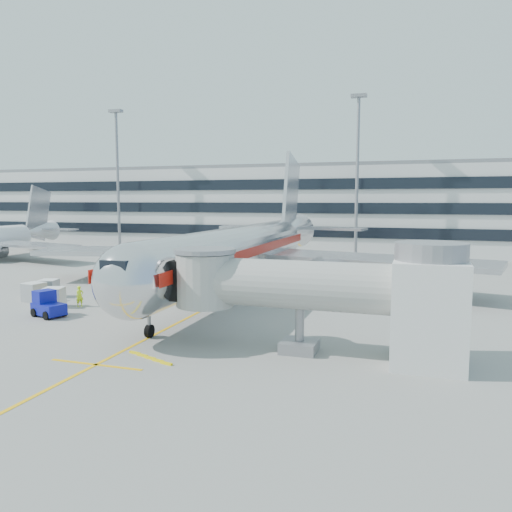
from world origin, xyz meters
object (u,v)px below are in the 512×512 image
(main_jet, at_px, (244,249))
(belt_loader, at_px, (142,290))
(cargo_container_front, at_px, (34,292))
(cargo_container_left, at_px, (54,297))
(baggage_tug, at_px, (47,305))
(cargo_container_right, at_px, (49,288))
(ramp_worker, at_px, (80,296))

(main_jet, xyz_separation_m, belt_loader, (-8.10, -7.03, -3.64))
(belt_loader, height_order, cargo_container_front, belt_loader)
(cargo_container_left, bearing_deg, main_jet, 46.19)
(baggage_tug, distance_m, cargo_container_front, 7.06)
(belt_loader, bearing_deg, cargo_container_front, -148.21)
(baggage_tug, relative_size, cargo_container_front, 1.70)
(cargo_container_left, distance_m, cargo_container_front, 3.67)
(main_jet, relative_size, cargo_container_left, 25.48)
(belt_loader, height_order, cargo_container_left, belt_loader)
(main_jet, relative_size, cargo_container_right, 26.71)
(main_jet, height_order, ramp_worker, main_jet)
(main_jet, distance_m, cargo_container_front, 20.72)
(belt_loader, xyz_separation_m, cargo_container_right, (-8.61, -2.90, 0.25))
(main_jet, relative_size, ramp_worker, 27.79)
(belt_loader, height_order, ramp_worker, belt_loader)
(baggage_tug, relative_size, cargo_container_left, 1.58)
(main_jet, height_order, cargo_container_right, main_jet)
(main_jet, bearing_deg, belt_loader, -139.07)
(belt_loader, distance_m, cargo_container_left, 8.21)
(cargo_container_right, bearing_deg, main_jet, 30.71)
(cargo_container_left, distance_m, ramp_worker, 2.26)
(baggage_tug, height_order, cargo_container_right, baggage_tug)
(cargo_container_left, xyz_separation_m, cargo_container_front, (-3.39, 1.40, 0.02))
(main_jet, xyz_separation_m, cargo_container_right, (-16.71, -9.92, -3.39))
(belt_loader, relative_size, cargo_container_right, 2.32)
(belt_loader, distance_m, cargo_container_right, 9.09)
(cargo_container_left, height_order, cargo_container_right, cargo_container_left)
(main_jet, relative_size, belt_loader, 11.53)
(cargo_container_front, xyz_separation_m, ramp_worker, (5.51, -0.62, 0.04))
(cargo_container_right, height_order, cargo_container_front, cargo_container_front)
(ramp_worker, bearing_deg, main_jet, -8.33)
(main_jet, xyz_separation_m, ramp_worker, (-10.91, -12.80, -3.32))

